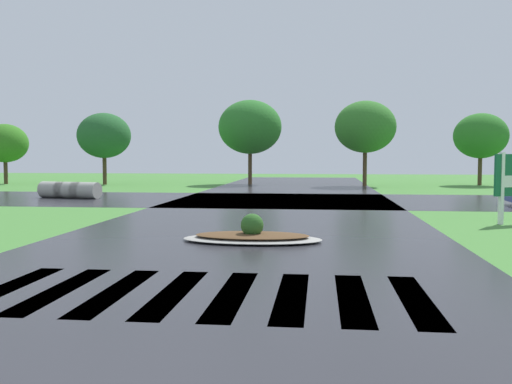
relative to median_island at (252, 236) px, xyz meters
name	(u,v)px	position (x,y,z in m)	size (l,w,h in m)	color
asphalt_roadway	(248,240)	(-0.12, 0.12, -0.13)	(10.11, 80.00, 0.01)	#2B2B30
asphalt_cross_road	(282,200)	(-0.12, 12.74, -0.13)	(90.00, 9.09, 0.01)	#2B2B30
crosswalk_stripes	(203,293)	(-0.12, -5.25, -0.13)	(6.75, 3.10, 0.01)	white
median_island	(252,236)	(0.00, 0.00, 0.00)	(3.40, 1.70, 0.68)	#9E9B93
drainage_pipe_stack	(70,190)	(-10.56, 12.80, 0.27)	(3.32, 1.50, 0.80)	#9E9B93
background_treeline	(258,132)	(-2.78, 26.34, 3.61)	(37.63, 5.93, 6.09)	#4C3823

